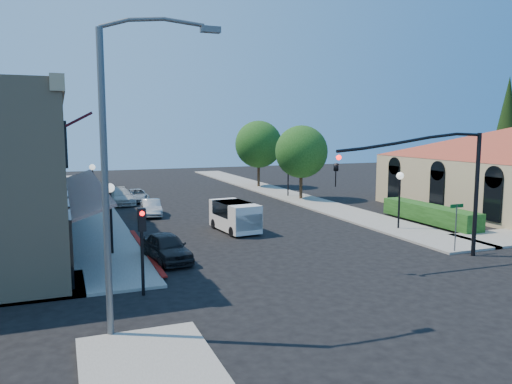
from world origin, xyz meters
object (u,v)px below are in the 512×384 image
object	(u,v)px
lamppost_right_near	(400,186)
parked_car_c	(121,197)
street_tree_b	(259,144)
signal_mast_arm	(442,174)
cobra_streetlight	(117,161)
lamppost_left_far	(93,175)
street_tree_a	(301,152)
street_name_sign	(456,220)
white_van	(235,215)
conifer_far	(507,127)
lamppost_right_far	(288,167)
secondary_signal	(142,235)
lamppost_left_near	(111,200)
parked_car_d	(136,195)
parked_car_a	(167,247)
parked_car_b	(151,208)

from	to	relation	value
lamppost_right_near	parked_car_c	xyz separation A→B (m)	(-14.70, 17.00, -2.10)
street_tree_b	signal_mast_arm	size ratio (longest dim) A/B	0.88
cobra_streetlight	lamppost_left_far	bearing A→B (deg)	88.45
street_tree_a	cobra_streetlight	xyz separation A→B (m)	(-17.95, -24.00, 1.07)
street_name_sign	lamppost_right_near	distance (m)	5.98
cobra_streetlight	white_van	bearing A→B (deg)	58.41
conifer_far	street_tree_b	distance (m)	23.83
street_tree_b	white_van	distance (m)	23.21
signal_mast_arm	parked_car_c	world-z (taller)	signal_mast_arm
cobra_streetlight	parked_car_c	bearing A→B (deg)	83.77
cobra_streetlight	lamppost_right_far	distance (m)	31.53
street_tree_b	secondary_signal	distance (m)	34.97
signal_mast_arm	lamppost_left_near	xyz separation A→B (m)	(-14.36, 6.50, -1.35)
conifer_far	lamppost_left_near	bearing A→B (deg)	-164.68
lamppost_left_far	white_van	xyz separation A→B (m)	(7.50, -10.74, -1.71)
parked_car_c	parked_car_d	size ratio (longest dim) A/B	1.14
parked_car_a	secondary_signal	bearing A→B (deg)	-118.47
cobra_streetlight	street_name_sign	bearing A→B (deg)	14.16
lamppost_left_far	parked_car_c	xyz separation A→B (m)	(2.30, 3.00, -2.10)
signal_mast_arm	parked_car_b	distance (m)	20.45
street_tree_a	signal_mast_arm	world-z (taller)	street_tree_a
parked_car_d	street_name_sign	bearing A→B (deg)	-62.21
street_name_sign	parked_car_d	xyz separation A→B (m)	(-12.30, 23.80, -1.16)
lamppost_left_far	lamppost_right_near	world-z (taller)	same
conifer_far	parked_car_b	world-z (taller)	conifer_far
street_tree_b	lamppost_left_far	xyz separation A→B (m)	(-17.30, -10.00, -1.81)
lamppost_left_far	cobra_streetlight	bearing A→B (deg)	-91.55
lamppost_left_near	lamppost_right_far	bearing A→B (deg)	43.26
conifer_far	street_tree_b	bearing A→B (deg)	143.90
cobra_streetlight	parked_car_b	distance (m)	21.56
secondary_signal	parked_car_a	xyz separation A→B (m)	(1.80, 4.59, -1.65)
street_tree_b	street_name_sign	distance (m)	29.96
street_tree_a	lamppost_left_near	xyz separation A→B (m)	(-17.30, -14.00, -1.46)
parked_car_b	conifer_far	bearing A→B (deg)	3.07
street_name_sign	lamppost_left_far	distance (m)	25.48
parked_car_b	lamppost_right_far	bearing A→B (deg)	26.23
conifer_far	street_tree_a	size ratio (longest dim) A/B	1.70
lamppost_left_near	lamppost_right_far	xyz separation A→B (m)	(17.00, 16.00, 0.00)
conifer_far	signal_mast_arm	distance (m)	27.71
secondary_signal	conifer_far	bearing A→B (deg)	24.75
signal_mast_arm	lamppost_left_near	bearing A→B (deg)	155.63
street_tree_b	signal_mast_arm	distance (m)	30.65
lamppost_right_far	white_van	xyz separation A→B (m)	(-9.50, -12.74, -1.71)
secondary_signal	parked_car_d	size ratio (longest dim) A/B	0.86
parked_car_c	parked_car_d	distance (m)	1.72
secondary_signal	parked_car_d	distance (m)	24.86
conifer_far	parked_car_d	xyz separation A→B (m)	(-32.80, 8.00, -5.83)
cobra_streetlight	street_name_sign	xyz separation A→B (m)	(16.65, 4.20, -3.57)
lamppost_right_near	lamppost_left_near	bearing A→B (deg)	180.00
conifer_far	signal_mast_arm	bearing A→B (deg)	-143.30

